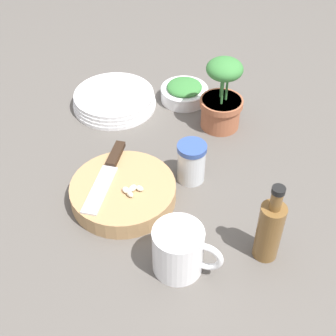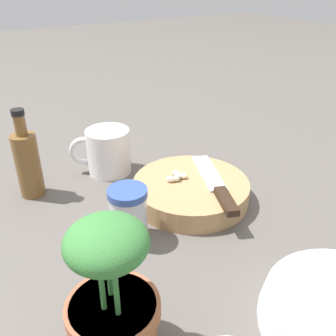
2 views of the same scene
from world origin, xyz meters
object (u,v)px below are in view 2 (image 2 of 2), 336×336
at_px(garlic_cloves, 177,176).
at_px(coffee_mug, 107,151).
at_px(chef_knife, 217,185).
at_px(spice_jar, 129,214).
at_px(cutting_board, 191,191).
at_px(potted_herb, 112,303).
at_px(oil_bottle, 28,162).

distance_m(garlic_cloves, coffee_mug, 0.19).
xyz_separation_m(chef_knife, spice_jar, (-0.00, 0.18, 0.00)).
bearing_deg(coffee_mug, garlic_cloves, -156.80).
relative_size(cutting_board, chef_knife, 1.05).
bearing_deg(coffee_mug, cutting_board, -154.79).
bearing_deg(potted_herb, coffee_mug, -22.66).
xyz_separation_m(spice_jar, oil_bottle, (0.23, 0.10, 0.02)).
bearing_deg(chef_knife, cutting_board, 144.85).
relative_size(chef_knife, coffee_mug, 1.71).
bearing_deg(garlic_cloves, oil_bottle, 55.98).
bearing_deg(coffee_mug, oil_bottle, 92.17).
distance_m(garlic_cloves, potted_herb, 0.35).
bearing_deg(potted_herb, chef_knife, -58.06).
distance_m(cutting_board, oil_bottle, 0.32).
relative_size(spice_jar, potted_herb, 0.51).
relative_size(cutting_board, potted_herb, 1.19).
relative_size(garlic_cloves, spice_jar, 0.51).
xyz_separation_m(garlic_cloves, spice_jar, (-0.07, 0.14, 0.00)).
bearing_deg(cutting_board, potted_herb, 130.44).
distance_m(chef_knife, potted_herb, 0.35).
relative_size(chef_knife, garlic_cloves, 4.42).
xyz_separation_m(coffee_mug, oil_bottle, (-0.01, 0.17, 0.02)).
height_order(coffee_mug, potted_herb, potted_herb).
bearing_deg(chef_knife, garlic_cloves, 146.48).
distance_m(spice_jar, oil_bottle, 0.25).
height_order(chef_knife, garlic_cloves, same).
distance_m(coffee_mug, oil_bottle, 0.17).
distance_m(garlic_cloves, spice_jar, 0.15).
xyz_separation_m(cutting_board, coffee_mug, (0.19, 0.09, 0.03)).
bearing_deg(oil_bottle, chef_knife, -128.43).
distance_m(chef_knife, oil_bottle, 0.37).
xyz_separation_m(garlic_cloves, potted_herb, (-0.25, 0.25, 0.03)).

